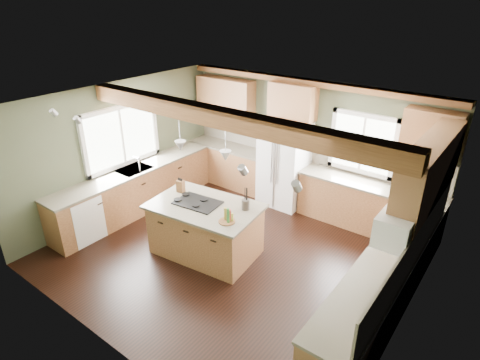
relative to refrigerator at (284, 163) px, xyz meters
The scene contains 37 objects.
floor 2.32m from the refrigerator, 81.95° to the right, with size 5.60×5.60×0.00m, color black.
ceiling 2.73m from the refrigerator, 81.95° to the right, with size 5.60×5.60×0.00m, color silver.
wall_back 0.63m from the refrigerator, 51.71° to the left, with size 5.60×5.60×0.00m, color #464B35.
wall_left 3.30m from the refrigerator, 139.70° to the right, with size 5.00×5.00×0.00m, color #464B35.
wall_right 3.78m from the refrigerator, 34.37° to the right, with size 5.00×5.00×0.00m, color #464B35.
ceiling_beam 2.84m from the refrigerator, 82.70° to the right, with size 5.55×0.26×0.26m, color #4F2C16.
soffit_trim 1.69m from the refrigerator, 43.03° to the left, with size 5.55×0.20×0.10m, color #4F2C16.
backsplash_back 0.57m from the refrigerator, 50.58° to the left, with size 5.58×0.03×0.58m, color brown.
backsplash_right 3.73m from the refrigerator, 33.86° to the right, with size 0.03×3.70×0.58m, color brown.
base_cab_back_left 1.56m from the refrigerator, behind, with size 2.02×0.60×0.88m, color brown.
counter_back_left 1.49m from the refrigerator, behind, with size 2.06×0.64×0.04m, color #4F483A.
base_cab_back_right 1.85m from the refrigerator, ahead, with size 2.62×0.60×0.88m, color brown.
counter_back_right 1.79m from the refrigerator, ahead, with size 2.66×0.64×0.04m, color #4F483A.
base_cab_left 3.06m from the refrigerator, 136.74° to the right, with size 0.60×3.70×0.88m, color brown.
counter_left 3.02m from the refrigerator, 136.74° to the right, with size 0.64×3.74×0.04m, color #4F483A.
base_cab_right 3.51m from the refrigerator, 36.47° to the right, with size 0.60×3.70×0.88m, color brown.
counter_right 3.48m from the refrigerator, 36.47° to the right, with size 0.64×3.74×0.04m, color #4F483A.
upper_cab_back_left 2.00m from the refrigerator, behind, with size 1.40×0.35×0.90m, color brown.
upper_cab_over_fridge 1.27m from the refrigerator, 90.00° to the left, with size 0.96×0.35×0.70m, color brown.
upper_cab_right 3.34m from the refrigerator, 22.64° to the right, with size 0.35×2.20×0.90m, color brown.
upper_cab_back_corner 2.81m from the refrigerator, ahead, with size 0.90×0.35×0.90m, color brown.
window_left 3.30m from the refrigerator, 140.15° to the right, with size 0.04×1.60×1.05m, color white.
window_back 1.63m from the refrigerator, 13.94° to the left, with size 1.10×0.04×1.00m, color white.
sink 3.02m from the refrigerator, 136.74° to the right, with size 0.50×0.65×0.03m, color #262628.
faucet 2.90m from the refrigerator, 134.30° to the right, with size 0.02×0.02×0.28m, color #B2B2B7.
dishwasher 4.05m from the refrigerator, 123.02° to the right, with size 0.60×0.60×0.84m, color white.
oven 4.40m from the refrigerator, 50.38° to the right, with size 0.60×0.72×0.84m, color white.
microwave 3.66m from the refrigerator, 37.00° to the right, with size 0.40×0.70×0.38m, color white.
pendant_left 2.64m from the refrigerator, 102.30° to the right, with size 0.18×0.18×0.16m, color #B2B2B7.
pendant_right 2.52m from the refrigerator, 82.04° to the right, with size 0.18×0.18×0.16m, color #B2B2B7.
refrigerator is the anchor object (origin of this frame).
island 2.39m from the refrigerator, 92.44° to the right, with size 1.70×1.04×0.88m, color brown.
island_top 2.34m from the refrigerator, 92.44° to the right, with size 1.81×1.15×0.04m, color #4F483A.
cooktop 2.37m from the refrigerator, 95.82° to the right, with size 0.73×0.49×0.02m, color black.
knife_block 2.35m from the refrigerator, 108.74° to the right, with size 0.13×0.10×0.22m, color brown.
utensil_crock 2.11m from the refrigerator, 75.84° to the right, with size 0.13×0.13×0.17m, color #433B36.
bottle_tray 2.59m from the refrigerator, 78.42° to the right, with size 0.26×0.26×0.24m, color brown, non-canonical shape.
Camera 1 is at (3.53, -4.48, 4.11)m, focal length 30.00 mm.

